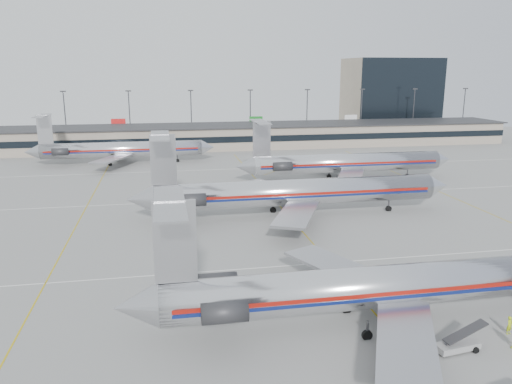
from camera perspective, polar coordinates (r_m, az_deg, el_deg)
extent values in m
plane|color=gray|center=(48.22, 12.37, -12.24)|extent=(260.00, 260.00, 0.00)
cube|color=silver|center=(56.74, 8.44, -7.99)|extent=(160.00, 0.15, 0.02)
cube|color=gray|center=(139.98, -3.30, 6.36)|extent=(160.00, 16.00, 6.00)
cube|color=black|center=(132.00, -2.84, 6.01)|extent=(160.00, 0.20, 1.60)
cube|color=#2D2D30|center=(139.62, -3.31, 7.63)|extent=(162.00, 17.00, 0.30)
cylinder|color=#38383D|center=(154.71, -20.95, 7.87)|extent=(0.30, 0.30, 15.00)
cube|color=#2D2D30|center=(154.24, -21.20, 10.67)|extent=(1.60, 0.40, 0.35)
cylinder|color=#38383D|center=(152.57, -14.23, 8.28)|extent=(0.30, 0.30, 15.00)
cube|color=#2D2D30|center=(152.10, -14.40, 11.13)|extent=(1.60, 0.40, 0.35)
cylinder|color=#38383D|center=(152.54, -7.40, 8.58)|extent=(0.30, 0.30, 15.00)
cube|color=#2D2D30|center=(152.07, -7.49, 11.43)|extent=(1.60, 0.40, 0.35)
cylinder|color=#38383D|center=(154.62, -0.65, 8.76)|extent=(0.30, 0.30, 15.00)
cube|color=#2D2D30|center=(154.15, -0.66, 11.57)|extent=(1.60, 0.40, 0.35)
cylinder|color=#38383D|center=(158.73, 5.84, 8.82)|extent=(0.30, 0.30, 15.00)
cube|color=#2D2D30|center=(158.27, 5.91, 11.56)|extent=(1.60, 0.40, 0.35)
cylinder|color=#38383D|center=(164.71, 11.93, 8.77)|extent=(0.30, 0.30, 15.00)
cube|color=#2D2D30|center=(164.27, 12.06, 11.41)|extent=(1.60, 0.40, 0.35)
cylinder|color=#38383D|center=(172.37, 17.53, 8.64)|extent=(0.30, 0.30, 15.00)
cube|color=#2D2D30|center=(171.95, 17.72, 11.16)|extent=(1.60, 0.40, 0.35)
cylinder|color=#38383D|center=(181.50, 22.61, 8.46)|extent=(0.30, 0.30, 15.00)
cube|color=#2D2D30|center=(181.10, 22.84, 10.85)|extent=(1.60, 0.40, 0.35)
cube|color=tan|center=(185.88, 15.04, 10.68)|extent=(30.00, 20.00, 25.00)
cylinder|color=silver|center=(43.89, 15.09, -10.30)|extent=(38.10, 3.52, 3.52)
cone|color=#AAAAAE|center=(40.03, -13.57, -12.64)|extent=(3.43, 3.52, 3.52)
cube|color=maroon|center=(42.40, 16.14, -11.05)|extent=(36.19, 0.05, 0.33)
cube|color=#0C1957|center=(42.55, 16.11, -11.51)|extent=(36.19, 0.05, 0.27)
cube|color=#AAAAAE|center=(49.18, 9.63, -8.54)|extent=(8.86, 12.91, 0.30)
cube|color=#AAAAAE|center=(38.22, 16.75, -15.81)|extent=(8.86, 12.91, 0.30)
cube|color=#AAAAAE|center=(38.03, -9.24, -5.68)|extent=(3.24, 0.24, 6.48)
cube|color=#AAAAAE|center=(37.13, -9.86, -1.25)|extent=(2.29, 10.00, 0.17)
cylinder|color=#2D2D30|center=(42.47, -4.53, -10.26)|extent=(3.43, 1.62, 1.62)
cylinder|color=#2D2D30|center=(37.60, -3.61, -13.58)|extent=(3.43, 1.62, 1.62)
cylinder|color=#2D2D30|center=(42.04, 12.60, -15.14)|extent=(0.19, 0.19, 1.57)
cylinder|color=#2D2D30|center=(45.78, 10.33, -12.51)|extent=(0.19, 0.19, 1.57)
cylinder|color=silver|center=(72.86, 4.77, -0.02)|extent=(41.16, 3.81, 3.81)
cone|color=silver|center=(81.53, 20.02, 0.66)|extent=(3.29, 3.81, 3.81)
cone|color=#AAAAAE|center=(70.43, -13.13, -0.82)|extent=(3.70, 3.81, 3.81)
cube|color=maroon|center=(71.04, 5.18, -0.26)|extent=(39.11, 0.05, 0.36)
cube|color=#0C1957|center=(71.14, 5.17, -0.59)|extent=(39.11, 0.05, 0.29)
cube|color=#AAAAAE|center=(79.41, 1.95, 0.40)|extent=(9.57, 13.95, 0.33)
cube|color=#AAAAAE|center=(65.89, 4.67, -2.43)|extent=(9.57, 13.95, 0.33)
cube|color=#AAAAAE|center=(69.22, -10.55, 3.63)|extent=(3.50, 0.26, 7.00)
cube|color=#AAAAAE|center=(68.74, -10.93, 6.32)|extent=(2.47, 10.81, 0.19)
cylinder|color=#2D2D30|center=(73.21, -7.58, 0.22)|extent=(3.70, 1.75, 1.75)
cylinder|color=#2D2D30|center=(67.52, -7.30, -0.92)|extent=(3.70, 1.75, 1.75)
cylinder|color=#2D2D30|center=(78.52, 14.92, -1.51)|extent=(0.21, 0.21, 1.70)
cylinder|color=#2D2D30|center=(70.52, 2.83, -2.78)|extent=(0.21, 0.21, 1.70)
cylinder|color=#2D2D30|center=(75.15, 1.96, -1.73)|extent=(0.21, 0.21, 1.70)
cylinder|color=black|center=(78.65, 14.90, -1.86)|extent=(0.93, 0.31, 0.93)
cylinder|color=silver|center=(98.57, 10.45, 3.30)|extent=(37.08, 3.61, 3.61)
cone|color=silver|center=(107.39, 20.54, 3.50)|extent=(3.12, 3.61, 3.61)
cone|color=#AAAAAE|center=(93.28, -1.29, 2.94)|extent=(3.51, 3.61, 3.61)
cube|color=maroon|center=(96.88, 10.83, 3.19)|extent=(35.23, 0.05, 0.34)
cube|color=#0C1957|center=(96.95, 10.82, 2.96)|extent=(35.23, 0.05, 0.27)
cube|color=#AAAAAE|center=(104.40, 8.09, 3.42)|extent=(9.08, 13.23, 0.31)
cube|color=#AAAAAE|center=(91.81, 10.80, 1.90)|extent=(9.08, 13.23, 0.31)
cube|color=#AAAAAE|center=(93.03, 0.66, 6.11)|extent=(3.32, 0.24, 6.64)
cube|color=#AAAAAE|center=(92.61, 0.48, 8.02)|extent=(2.34, 10.25, 0.18)
cylinder|color=#2D2D30|center=(97.18, 2.31, 3.54)|extent=(3.51, 1.66, 1.66)
cylinder|color=#2D2D30|center=(91.85, 3.08, 2.94)|extent=(3.51, 1.66, 1.66)
cylinder|color=#2D2D30|center=(104.24, 16.92, 2.03)|extent=(0.20, 0.20, 1.61)
cylinder|color=#2D2D30|center=(95.91, 9.24, 1.47)|extent=(0.20, 0.20, 1.61)
cylinder|color=#2D2D30|center=(100.23, 8.34, 2.03)|extent=(0.20, 0.20, 1.61)
cylinder|color=black|center=(104.33, 16.90, 1.78)|extent=(0.88, 0.29, 0.88)
cylinder|color=silver|center=(118.24, -14.95, 4.71)|extent=(35.74, 3.48, 3.48)
cone|color=silver|center=(118.35, -5.53, 5.12)|extent=(3.01, 3.48, 3.48)
cone|color=#AAAAAE|center=(121.32, -24.22, 4.19)|extent=(3.39, 3.48, 3.48)
cube|color=maroon|center=(116.50, -15.02, 4.65)|extent=(33.96, 0.05, 0.33)
cube|color=#0C1957|center=(116.55, -15.01, 4.47)|extent=(33.96, 0.05, 0.26)
cube|color=#AAAAAE|center=(125.03, -15.58, 4.70)|extent=(8.75, 12.75, 0.30)
cube|color=#AAAAAE|center=(112.08, -16.11, 3.67)|extent=(8.75, 12.75, 0.30)
cube|color=#AAAAAE|center=(120.00, -23.00, 6.60)|extent=(3.20, 0.24, 6.40)
cube|color=#AAAAAE|center=(119.79, -23.27, 8.01)|extent=(2.26, 9.88, 0.17)
cylinder|color=#2D2D30|center=(122.54, -21.04, 4.70)|extent=(3.39, 1.60, 1.60)
cylinder|color=#2D2D30|center=(117.32, -21.49, 4.29)|extent=(3.39, 1.60, 1.60)
cylinder|color=#2D2D30|center=(118.34, -8.96, 3.78)|extent=(0.19, 0.19, 1.55)
cylinder|color=#2D2D30|center=(116.68, -16.34, 3.25)|extent=(0.19, 0.19, 1.55)
cylinder|color=#2D2D30|center=(121.11, -16.14, 3.63)|extent=(0.19, 0.19, 1.55)
cylinder|color=black|center=(118.42, -8.95, 3.57)|extent=(0.85, 0.28, 0.85)
cube|color=black|center=(35.48, 15.36, -19.77)|extent=(1.30, 1.23, 0.07)
cube|color=black|center=(37.49, 17.24, -19.83)|extent=(2.01, 1.02, 0.45)
cube|color=black|center=(37.08, 16.91, -19.21)|extent=(1.10, 0.92, 0.82)
cube|color=black|center=(36.79, 16.97, -18.50)|extent=(1.06, 0.88, 0.07)
cylinder|color=black|center=(38.26, 17.91, -19.58)|extent=(0.51, 0.16, 0.51)
cylinder|color=black|center=(37.66, 15.83, -20.01)|extent=(0.51, 0.16, 0.51)
cube|color=gray|center=(42.60, 22.00, -15.99)|extent=(3.64, 1.74, 0.49)
cube|color=#2D2D30|center=(42.38, 22.83, -14.52)|extent=(3.63, 1.36, 1.25)
cylinder|color=black|center=(43.72, 23.04, -15.59)|extent=(0.49, 0.16, 0.49)
cylinder|color=black|center=(42.97, 23.85, -16.21)|extent=(0.49, 0.16, 0.49)
cylinder|color=black|center=(42.47, 20.08, -16.21)|extent=(0.49, 0.16, 0.49)
cylinder|color=black|center=(41.69, 20.85, -16.88)|extent=(0.49, 0.16, 0.49)
imported|color=#ACC712|center=(46.60, 26.99, -13.42)|extent=(0.65, 0.53, 1.52)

